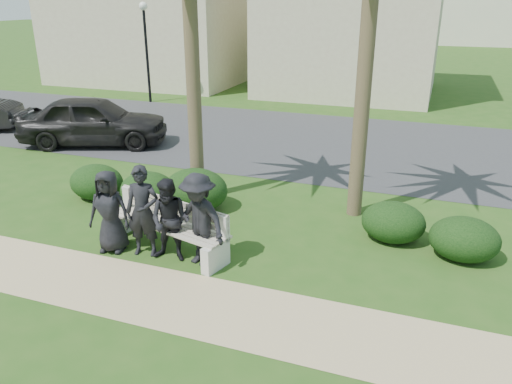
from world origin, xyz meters
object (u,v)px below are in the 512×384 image
street_lamp (145,35)px  park_bench (165,229)px  car_a (94,121)px  man_a (109,212)px  man_b (143,211)px  man_d (199,220)px  man_c (170,221)px

street_lamp → park_bench: (7.81, -12.33, -2.52)m
street_lamp → car_a: size_ratio=0.93×
man_a → man_b: (0.67, 0.08, 0.07)m
man_d → car_a: 8.82m
park_bench → man_b: 0.59m
street_lamp → man_b: size_ratio=2.49×
man_a → car_a: (-4.83, 5.96, -0.01)m
man_b → man_d: man_b is taller
man_a → man_c: bearing=-8.6°
street_lamp → man_b: 14.86m
street_lamp → man_a: size_ratio=2.71×
man_c → man_d: size_ratio=0.91×
street_lamp → park_bench: bearing=-57.6°
park_bench → man_d: (0.85, -0.27, 0.44)m
man_c → street_lamp: bearing=117.1°
street_lamp → man_b: bearing=-59.1°
street_lamp → park_bench: street_lamp is taller
man_b → car_a: bearing=120.6°
man_a → man_d: size_ratio=0.92×
park_bench → man_a: bearing=-143.2°
man_d → car_a: man_d is taller
man_b → man_d: 1.11m
park_bench → car_a: bearing=150.6°
park_bench → car_a: car_a is taller
park_bench → car_a: (-5.75, 5.58, 0.37)m
man_c → park_bench: bearing=128.7°
man_a → man_c: (1.24, 0.06, -0.02)m
car_a → man_c: bearing=-154.2°
man_a → car_a: size_ratio=0.34×
street_lamp → man_b: street_lamp is taller
park_bench → man_b: bearing=-117.0°
man_b → street_lamp: bearing=108.4°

